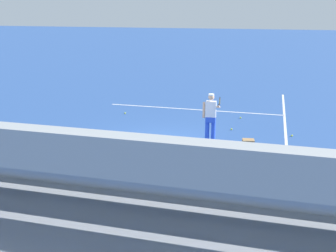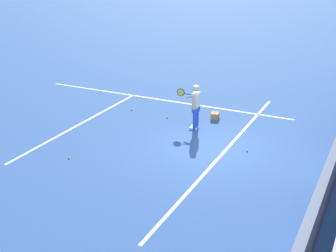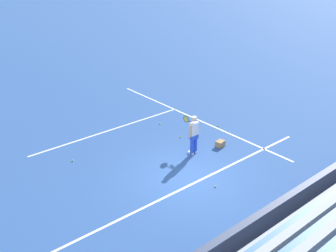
# 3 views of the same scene
# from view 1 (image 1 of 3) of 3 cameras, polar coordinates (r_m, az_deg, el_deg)

# --- Properties ---
(ground_plane) EXTENTS (160.00, 160.00, 0.00)m
(ground_plane) POSITION_cam_1_polar(r_m,az_deg,el_deg) (13.38, -0.91, -3.25)
(ground_plane) COLOR #2D5193
(court_baseline_white) EXTENTS (12.00, 0.10, 0.01)m
(court_baseline_white) POSITION_cam_1_polar(r_m,az_deg,el_deg) (12.92, -1.51, -3.97)
(court_baseline_white) COLOR white
(court_baseline_white) RESTS_ON ground
(court_sideline_white) EXTENTS (0.10, 12.00, 0.01)m
(court_sideline_white) POSITION_cam_1_polar(r_m,az_deg,el_deg) (16.74, 16.62, 0.19)
(court_sideline_white) COLOR white
(court_sideline_white) RESTS_ON ground
(court_service_line_white) EXTENTS (8.22, 0.10, 0.01)m
(court_service_line_white) POSITION_cam_1_polar(r_m,az_deg,el_deg) (18.50, 3.72, 2.42)
(court_service_line_white) COLOR white
(court_service_line_white) RESTS_ON ground
(back_wall_sponsor_board) EXTENTS (26.29, 0.25, 1.10)m
(back_wall_sponsor_board) POSITION_cam_1_polar(r_m,az_deg,el_deg) (9.60, -7.68, -8.23)
(back_wall_sponsor_board) COLOR #384260
(back_wall_sponsor_board) RESTS_ON ground
(bleacher_stand) EXTENTS (24.98, 4.00, 3.85)m
(bleacher_stand) POSITION_cam_1_polar(r_m,az_deg,el_deg) (7.41, -15.66, -14.64)
(bleacher_stand) COLOR #9EA3A8
(bleacher_stand) RESTS_ON ground
(tennis_player) EXTENTS (0.58, 1.01, 1.71)m
(tennis_player) POSITION_cam_1_polar(r_m,az_deg,el_deg) (13.96, 6.24, 1.37)
(tennis_player) COLOR blue
(tennis_player) RESTS_ON ground
(ball_box_cardboard) EXTENTS (0.45, 0.37, 0.26)m
(ball_box_cardboard) POSITION_cam_1_polar(r_m,az_deg,el_deg) (13.77, 11.56, -2.44)
(ball_box_cardboard) COLOR #A87F51
(ball_box_cardboard) RESTS_ON ground
(tennis_ball_on_baseline) EXTENTS (0.07, 0.07, 0.07)m
(tennis_ball_on_baseline) POSITION_cam_1_polar(r_m,az_deg,el_deg) (12.21, -1.10, -5.09)
(tennis_ball_on_baseline) COLOR #CCE533
(tennis_ball_on_baseline) RESTS_ON ground
(tennis_ball_midcourt) EXTENTS (0.07, 0.07, 0.07)m
(tennis_ball_midcourt) POSITION_cam_1_polar(r_m,az_deg,el_deg) (17.79, -6.25, 1.87)
(tennis_ball_midcourt) COLOR #CCE533
(tennis_ball_midcourt) RESTS_ON ground
(tennis_ball_far_left) EXTENTS (0.07, 0.07, 0.07)m
(tennis_ball_far_left) POSITION_cam_1_polar(r_m,az_deg,el_deg) (15.54, 9.20, -0.46)
(tennis_ball_far_left) COLOR #CCE533
(tennis_ball_far_left) RESTS_ON ground
(tennis_ball_toward_net) EXTENTS (0.07, 0.07, 0.07)m
(tennis_ball_toward_net) POSITION_cam_1_polar(r_m,az_deg,el_deg) (17.23, 10.49, 1.19)
(tennis_ball_toward_net) COLOR #CCE533
(tennis_ball_toward_net) RESTS_ON ground
(tennis_ball_near_player) EXTENTS (0.07, 0.07, 0.07)m
(tennis_ball_near_player) POSITION_cam_1_polar(r_m,az_deg,el_deg) (15.28, 17.55, -1.34)
(tennis_ball_near_player) COLOR #CCE533
(tennis_ball_near_player) RESTS_ON ground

